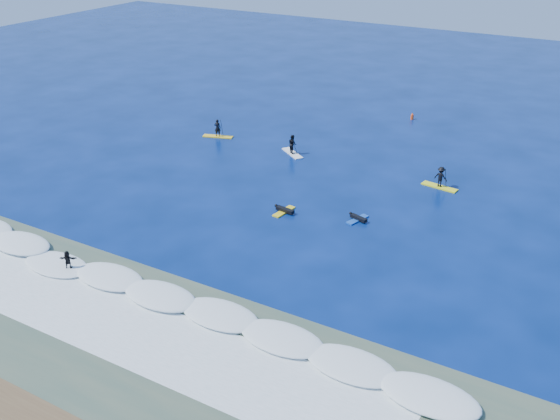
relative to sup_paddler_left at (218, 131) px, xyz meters
The scene contains 11 objects.
ground 18.61m from the sup_paddler_left, 50.29° to the right, with size 160.00×160.00×0.00m, color #031849.
shallow_water 30.70m from the sup_paddler_left, 67.23° to the right, with size 90.00×13.00×0.01m, color #3B5141.
breaking_wave 27.06m from the sup_paddler_left, 63.95° to the right, with size 40.00×6.00×0.30m, color white.
whitewater 29.78m from the sup_paddler_left, 66.48° to the right, with size 34.00×5.00×0.02m, color silver.
sup_paddler_left is the anchor object (origin of this frame).
sup_paddler_center 8.44m from the sup_paddler_left, ahead, with size 2.84×2.32×2.08m.
sup_paddler_right 22.25m from the sup_paddler_left, ahead, with size 2.98×1.16×2.04m.
prone_paddler_near 17.47m from the sup_paddler_left, 38.92° to the right, with size 1.69×2.18×0.44m.
prone_paddler_far 21.06m from the sup_paddler_left, 26.68° to the right, with size 1.54×2.03×0.41m.
wave_surfer 25.42m from the sup_paddler_left, 76.28° to the right, with size 1.76×1.24×1.26m.
marker_buoy 20.61m from the sup_paddler_left, 44.96° to the left, with size 0.32×0.32×0.76m.
Camera 1 is at (21.86, -32.46, 20.68)m, focal length 40.00 mm.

